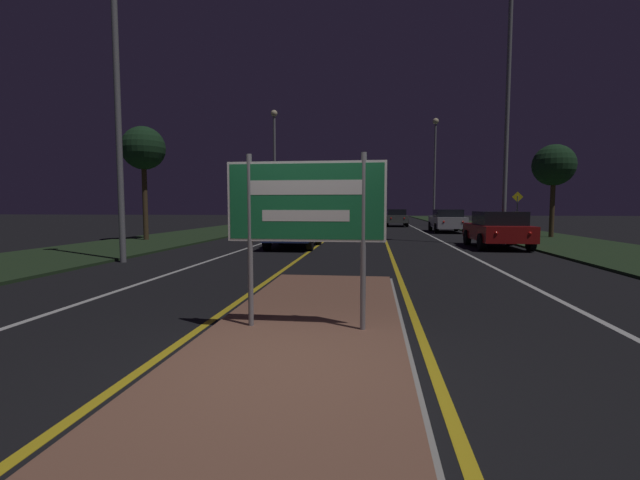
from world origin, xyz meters
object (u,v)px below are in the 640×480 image
object	(u,v)px
highway_sign	(306,208)
streetlight_right_near	(509,68)
streetlight_right_far	(435,157)
car_receding_0	(497,229)
car_approaching_0	(295,228)
streetlight_left_far	(274,157)
car_receding_1	(447,220)
streetlight_left_near	(116,46)
warning_sign	(517,209)
car_receding_2	(396,217)

from	to	relation	value
highway_sign	streetlight_right_near	size ratio (longest dim) A/B	0.20
streetlight_right_near	highway_sign	bearing A→B (deg)	-114.99
streetlight_right_near	streetlight_right_far	size ratio (longest dim) A/B	1.21
car_receding_0	car_approaching_0	world-z (taller)	car_approaching_0
streetlight_left_far	car_receding_0	distance (m)	17.40
streetlight_left_far	car_receding_1	bearing A→B (deg)	-4.52
streetlight_left_near	warning_sign	distance (m)	21.19
car_receding_1	car_approaching_0	size ratio (longest dim) A/B	1.08
streetlight_left_near	streetlight_right_near	distance (m)	15.10
highway_sign	car_receding_1	world-z (taller)	highway_sign
streetlight_left_near	car_receding_0	xyz separation A→B (m)	(12.57, 6.12, -5.58)
car_receding_1	streetlight_left_far	bearing A→B (deg)	175.48
highway_sign	car_receding_2	xyz separation A→B (m)	(2.85, 31.79, -0.88)
car_receding_2	warning_sign	world-z (taller)	warning_sign
streetlight_left_far	warning_sign	size ratio (longest dim) A/B	3.44
car_approaching_0	warning_sign	xyz separation A→B (m)	(11.34, 8.09, 0.74)
car_approaching_0	warning_sign	size ratio (longest dim) A/B	1.74
streetlight_left_far	streetlight_right_near	xyz separation A→B (m)	(12.60, -10.58, 2.29)
warning_sign	streetlight_left_far	bearing A→B (deg)	163.58
car_approaching_0	streetlight_left_far	bearing A→B (deg)	106.64
streetlight_left_near	warning_sign	world-z (taller)	streetlight_left_near
streetlight_right_far	warning_sign	bearing A→B (deg)	-78.61
streetlight_right_far	car_receding_2	bearing A→B (deg)	-150.83
highway_sign	car_approaching_0	size ratio (longest dim) A/B	0.53
streetlight_right_far	car_receding_1	bearing A→B (deg)	-93.00
streetlight_right_near	car_approaching_0	bearing A→B (deg)	-167.56
streetlight_right_far	car_receding_1	size ratio (longest dim) A/B	2.05
streetlight_right_near	warning_sign	bearing A→B (deg)	67.86
warning_sign	car_receding_1	bearing A→B (deg)	132.98
streetlight_right_far	warning_sign	size ratio (longest dim) A/B	3.84
streetlight_left_near	car_receding_1	size ratio (longest dim) A/B	2.30
highway_sign	car_receding_1	bearing A→B (deg)	76.37
streetlight_left_near	streetlight_right_far	world-z (taller)	streetlight_left_near
highway_sign	car_receding_2	distance (m)	31.93
car_receding_0	car_approaching_0	xyz separation A→B (m)	(-8.27, -0.75, 0.03)
car_receding_0	car_receding_2	bearing A→B (deg)	99.13
car_receding_2	car_receding_1	bearing A→B (deg)	-70.76
highway_sign	streetlight_left_near	xyz separation A→B (m)	(-6.66, 6.61, 4.69)
streetlight_right_near	car_approaching_0	xyz separation A→B (m)	(-8.85, -1.95, -6.70)
streetlight_left_near	car_receding_1	bearing A→B (deg)	53.90
car_receding_0	streetlight_left_near	bearing A→B (deg)	-154.03
highway_sign	car_receding_1	xyz separation A→B (m)	(5.71, 23.58, -0.87)
highway_sign	car_receding_0	bearing A→B (deg)	65.09
streetlight_left_far	warning_sign	world-z (taller)	streetlight_left_far
streetlight_right_near	car_receding_1	bearing A→B (deg)	94.61
car_receding_0	streetlight_right_far	bearing A→B (deg)	89.09
streetlight_right_near	car_receding_2	size ratio (longest dim) A/B	2.72
car_receding_2	streetlight_right_near	bearing A→B (deg)	-78.47
car_receding_2	streetlight_right_far	bearing A→B (deg)	29.17
car_receding_1	car_approaching_0	distance (m)	14.13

